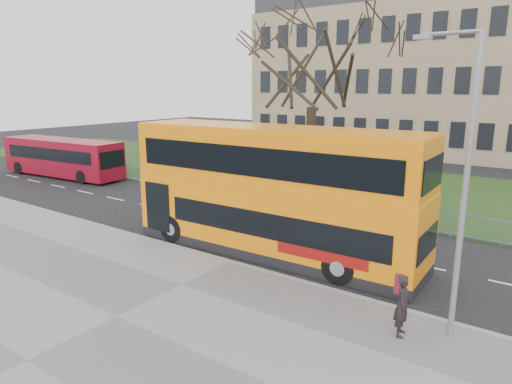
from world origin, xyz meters
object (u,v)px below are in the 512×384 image
street_lamp (462,178)px  pedestrian (402,305)px  red_bus (62,157)px  yellow_bus (272,188)px

street_lamp → pedestrian: bearing=-137.3°
red_bus → pedestrian: (27.68, -7.72, -0.50)m
street_lamp → red_bus: bearing=169.1°
pedestrian → street_lamp: size_ratio=0.22×
yellow_bus → red_bus: bearing=167.2°
yellow_bus → pedestrian: yellow_bus is taller
yellow_bus → pedestrian: size_ratio=7.06×
pedestrian → red_bus: bearing=61.0°
red_bus → street_lamp: 29.61m
yellow_bus → street_lamp: 7.92m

